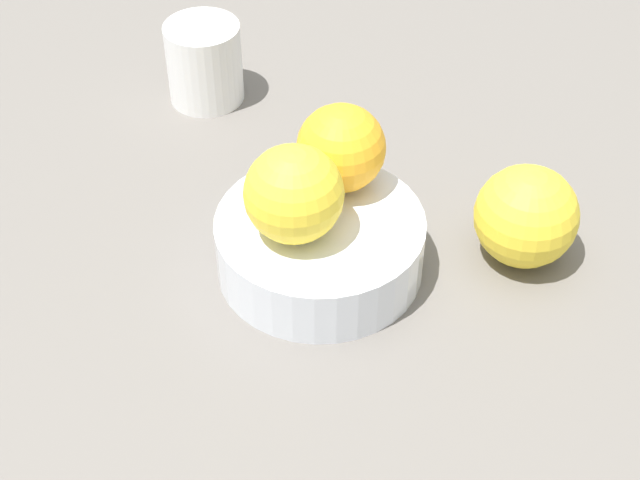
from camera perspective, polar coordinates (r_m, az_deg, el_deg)
name	(u,v)px	position (r cm, az deg, el deg)	size (l,w,h in cm)	color
ground_plane	(320,277)	(68.30, 0.00, -2.20)	(110.00, 110.00, 2.00)	#66605B
fruit_bowl	(320,246)	(66.16, 0.00, -0.35)	(14.37, 14.37, 4.32)	silver
orange_in_bowl_0	(341,148)	(65.74, 1.26, 5.48)	(6.19, 6.19, 6.19)	#F9A823
orange_in_bowl_1	(297,197)	(61.45, -1.38, 2.55)	(6.58, 6.58, 6.58)	yellow
orange_loose_0	(526,216)	(67.55, 12.14, 1.39)	(7.25, 7.25, 7.25)	yellow
ceramic_cup	(204,63)	(82.28, -6.88, 10.41)	(6.32, 6.32, 6.90)	white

